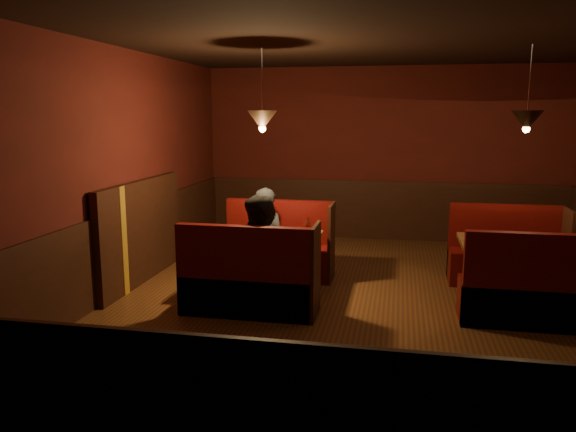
% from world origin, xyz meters
% --- Properties ---
extents(room, '(6.02, 7.02, 2.92)m').
position_xyz_m(room, '(-0.28, 0.04, 1.05)').
color(room, '#4D2B1C').
rests_on(room, ground).
extents(main_table, '(1.33, 0.81, 0.93)m').
position_xyz_m(main_table, '(-1.27, 0.23, 0.55)').
color(main_table, brown).
rests_on(main_table, ground).
extents(main_bench_far, '(1.46, 0.52, 1.00)m').
position_xyz_m(main_bench_far, '(-1.25, 0.98, 0.32)').
color(main_bench_far, black).
rests_on(main_bench_far, ground).
extents(main_bench_near, '(1.46, 0.52, 1.00)m').
position_xyz_m(main_bench_near, '(-1.25, -0.53, 0.32)').
color(main_bench_near, black).
rests_on(main_bench_near, ground).
extents(second_table, '(1.25, 0.80, 0.71)m').
position_xyz_m(second_table, '(1.61, 0.46, 0.52)').
color(second_table, brown).
rests_on(second_table, ground).
extents(second_bench_far, '(1.39, 0.52, 0.99)m').
position_xyz_m(second_bench_far, '(1.64, 1.21, 0.32)').
color(second_bench_far, black).
rests_on(second_bench_far, ground).
extents(second_bench_near, '(1.39, 0.52, 0.99)m').
position_xyz_m(second_bench_near, '(1.64, -0.29, 0.32)').
color(second_bench_near, black).
rests_on(second_bench_near, ground).
extents(diner_a, '(0.64, 0.50, 1.55)m').
position_xyz_m(diner_a, '(-1.39, 0.79, 0.78)').
color(diner_a, black).
rests_on(diner_a, ground).
extents(diner_b, '(0.85, 0.69, 1.61)m').
position_xyz_m(diner_b, '(-1.14, -0.35, 0.81)').
color(diner_b, black).
rests_on(diner_b, ground).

